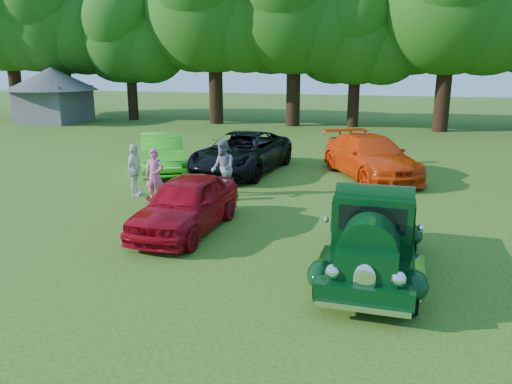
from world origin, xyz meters
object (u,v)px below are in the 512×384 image
(hero_pickup, at_px, (373,238))
(back_car_orange, at_px, (370,157))
(back_car_lime, at_px, (162,153))
(spectator_white, at_px, (134,170))
(spectator_grey, at_px, (223,168))
(red_convertible, at_px, (186,204))
(spectator_pink, at_px, (155,176))
(back_car_black, at_px, (242,153))
(gazebo, at_px, (53,89))

(hero_pickup, xyz_separation_m, back_car_orange, (-0.66, 9.12, 0.02))
(back_car_lime, xyz_separation_m, spectator_white, (0.87, -3.63, 0.10))
(hero_pickup, bearing_deg, spectator_grey, 135.13)
(back_car_lime, relative_size, back_car_orange, 0.83)
(red_convertible, relative_size, spectator_pink, 2.50)
(red_convertible, distance_m, back_car_orange, 8.67)
(back_car_black, xyz_separation_m, spectator_grey, (0.51, -3.60, 0.12))
(back_car_black, distance_m, spectator_pink, 5.07)
(hero_pickup, relative_size, red_convertible, 1.08)
(spectator_pink, height_order, spectator_grey, spectator_grey)
(back_car_lime, xyz_separation_m, back_car_black, (3.07, 0.76, 0.04))
(back_car_orange, xyz_separation_m, gazebo, (-23.26, 12.06, 1.62))
(spectator_grey, bearing_deg, back_car_lime, -164.62)
(back_car_lime, relative_size, spectator_pink, 2.70)
(gazebo, bearing_deg, spectator_white, -46.37)
(red_convertible, height_order, back_car_orange, back_car_orange)
(hero_pickup, distance_m, back_car_lime, 11.63)
(red_convertible, xyz_separation_m, gazebo, (-19.21, 19.73, 1.70))
(hero_pickup, distance_m, back_car_black, 10.21)
(hero_pickup, relative_size, spectator_grey, 2.48)
(red_convertible, bearing_deg, spectator_white, 138.38)
(back_car_orange, relative_size, spectator_grey, 2.97)
(hero_pickup, distance_m, spectator_white, 8.79)
(back_car_orange, height_order, gazebo, gazebo)
(back_car_lime, height_order, spectator_grey, spectator_grey)
(spectator_grey, distance_m, spectator_white, 2.83)
(back_car_black, relative_size, spectator_grey, 3.11)
(spectator_grey, height_order, gazebo, gazebo)
(back_car_orange, xyz_separation_m, spectator_grey, (-4.35, -4.13, 0.12))
(hero_pickup, xyz_separation_m, spectator_grey, (-5.01, 4.99, 0.15))
(back_car_black, xyz_separation_m, spectator_white, (-2.20, -4.39, 0.05))
(red_convertible, distance_m, spectator_white, 4.09)
(gazebo, bearing_deg, back_car_orange, -27.41)
(back_car_orange, distance_m, spectator_pink, 8.16)
(red_convertible, relative_size, spectator_white, 2.49)
(hero_pickup, relative_size, back_car_black, 0.80)
(red_convertible, xyz_separation_m, back_car_black, (-0.82, 7.14, 0.07))
(red_convertible, relative_size, back_car_orange, 0.77)
(red_convertible, height_order, spectator_pink, spectator_pink)
(back_car_black, xyz_separation_m, spectator_pink, (-1.21, -4.92, 0.05))
(back_car_lime, distance_m, back_car_orange, 8.04)
(back_car_black, bearing_deg, back_car_lime, -161.37)
(hero_pickup, height_order, back_car_black, hero_pickup)
(back_car_black, height_order, back_car_orange, back_car_black)
(spectator_pink, distance_m, spectator_grey, 2.17)
(back_car_lime, xyz_separation_m, spectator_grey, (3.59, -2.84, 0.17))
(spectator_pink, bearing_deg, spectator_white, 146.59)
(back_car_black, bearing_deg, back_car_orange, 10.95)
(spectator_pink, relative_size, gazebo, 0.26)
(back_car_lime, height_order, spectator_white, spectator_white)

